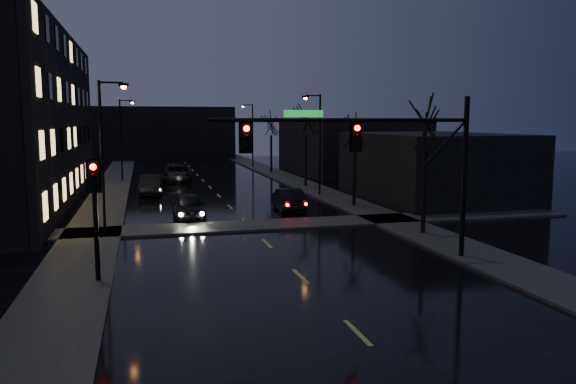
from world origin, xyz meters
TOP-DOWN VIEW (x-y plane):
  - ground at (0.00, 0.00)m, footprint 160.00×160.00m
  - sidewalk_left at (-8.50, 35.00)m, footprint 3.00×140.00m
  - sidewalk_right at (8.50, 35.00)m, footprint 3.00×140.00m
  - sidewalk_cross at (0.00, 18.50)m, footprint 40.00×3.00m
  - commercial_right_near at (15.50, 26.00)m, footprint 10.00×14.00m
  - commercial_right_far at (17.00, 48.00)m, footprint 12.00×18.00m
  - far_block at (-3.00, 78.00)m, footprint 22.00×10.00m
  - signal_mast at (3.85, 9.00)m, footprint 11.11×0.41m
  - signal_pole_left at (-7.50, 8.99)m, footprint 0.35×0.41m
  - tree_near at (8.40, 14.00)m, footprint 3.52×3.52m
  - tree_mid_a at (8.40, 24.00)m, footprint 3.30×3.30m
  - tree_mid_b at (8.40, 36.00)m, footprint 3.74×3.74m
  - tree_far at (8.40, 50.00)m, footprint 3.43×3.43m
  - streetlight_l_near at (-7.58, 18.00)m, footprint 1.53×0.28m
  - streetlight_l_far at (-7.58, 45.00)m, footprint 1.53×0.28m
  - streetlight_r_mid at (7.58, 30.00)m, footprint 1.53×0.28m
  - streetlight_r_far at (7.58, 58.00)m, footprint 1.53×0.28m
  - oncoming_car_a at (-3.16, 21.95)m, footprint 1.89×4.60m
  - oncoming_car_b at (-5.23, 33.96)m, footprint 1.98×4.89m
  - oncoming_car_c at (-2.57, 43.08)m, footprint 3.26×6.10m
  - oncoming_car_d at (-2.73, 49.65)m, footprint 2.02×4.53m
  - lead_car at (3.55, 23.62)m, footprint 1.80×4.60m

SIDE VIEW (x-z plane):
  - ground at x=0.00m, z-range 0.00..0.00m
  - sidewalk_left at x=-8.50m, z-range 0.00..0.12m
  - sidewalk_right at x=8.50m, z-range 0.00..0.12m
  - sidewalk_cross at x=0.00m, z-range 0.00..0.12m
  - oncoming_car_d at x=-2.73m, z-range 0.00..1.29m
  - lead_car at x=3.55m, z-range 0.00..1.49m
  - oncoming_car_a at x=-3.16m, z-range 0.00..1.56m
  - oncoming_car_b at x=-5.23m, z-range 0.00..1.58m
  - oncoming_car_c at x=-2.57m, z-range 0.00..1.63m
  - commercial_right_near at x=15.50m, z-range 0.00..5.00m
  - commercial_right_far at x=17.00m, z-range 0.00..6.00m
  - signal_pole_left at x=-7.50m, z-range 0.75..5.27m
  - far_block at x=-3.00m, z-range 0.00..8.00m
  - streetlight_l_near at x=-7.58m, z-range 0.77..8.77m
  - streetlight_l_far at x=-7.58m, z-range 0.77..8.77m
  - streetlight_r_mid at x=7.58m, z-range 0.77..8.77m
  - streetlight_r_far at x=7.58m, z-range 0.77..8.77m
  - signal_mast at x=3.85m, z-range 1.37..8.37m
  - tree_mid_a at x=8.40m, z-range 2.04..9.61m
  - tree_far at x=8.40m, z-range 2.12..10.00m
  - tree_near at x=8.40m, z-range 2.18..10.26m
  - tree_mid_b at x=8.40m, z-range 2.32..10.90m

